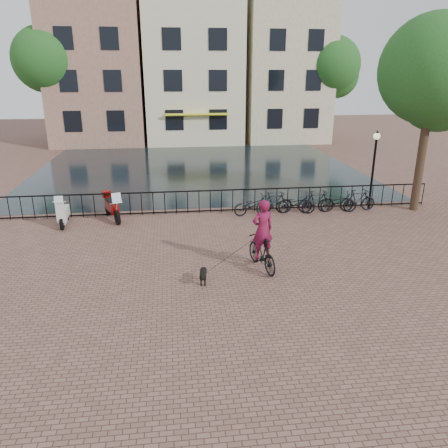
{
  "coord_description": "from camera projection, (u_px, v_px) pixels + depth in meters",
  "views": [
    {
      "loc": [
        -1.64,
        -10.43,
        5.99
      ],
      "look_at": [
        0.0,
        3.0,
        1.2
      ],
      "focal_mm": 35.0,
      "sensor_mm": 36.0,
      "label": 1
    }
  ],
  "objects": [
    {
      "name": "tree_near_right",
      "position": [
        434.0,
        70.0,
        17.83
      ],
      "size": [
        4.48,
        4.48,
        8.24
      ],
      "color": "black",
      "rests_on": "ground"
    },
    {
      "name": "parked_bike_2",
      "position": [
        295.0,
        204.0,
        19.14
      ],
      "size": [
        1.79,
        0.86,
        0.9
      ],
      "primitive_type": "imported",
      "rotation": [
        0.0,
        0.0,
        1.41
      ],
      "color": "black",
      "rests_on": "ground"
    },
    {
      "name": "parked_bike_4",
      "position": [
        337.0,
        202.0,
        19.36
      ],
      "size": [
        1.78,
        0.84,
        0.9
      ],
      "primitive_type": "imported",
      "rotation": [
        0.0,
        0.0,
        1.43
      ],
      "color": "black",
      "rests_on": "ground"
    },
    {
      "name": "parked_bike_5",
      "position": [
        358.0,
        200.0,
        19.45
      ],
      "size": [
        1.69,
        0.59,
        1.0
      ],
      "primitive_type": "imported",
      "rotation": [
        0.0,
        0.0,
        1.64
      ],
      "color": "black",
      "rests_on": "ground"
    },
    {
      "name": "parked_bike_0",
      "position": [
        253.0,
        205.0,
        18.93
      ],
      "size": [
        1.79,
        0.87,
        0.9
      ],
      "primitive_type": "imported",
      "rotation": [
        0.0,
        0.0,
        1.73
      ],
      "color": "black",
      "rests_on": "ground"
    },
    {
      "name": "dog",
      "position": [
        203.0,
        275.0,
        12.9
      ],
      "size": [
        0.32,
        0.76,
        0.5
      ],
      "rotation": [
        0.0,
        0.0,
        -0.12
      ],
      "color": "black",
      "rests_on": "ground"
    },
    {
      "name": "railing",
      "position": [
        210.0,
        201.0,
        19.27
      ],
      "size": [
        20.0,
        0.05,
        1.02
      ],
      "color": "black",
      "rests_on": "ground"
    },
    {
      "name": "motorcycle",
      "position": [
        112.0,
        204.0,
        18.27
      ],
      "size": [
        1.16,
        1.98,
        1.39
      ],
      "rotation": [
        0.0,
        0.0,
        0.39
      ],
      "color": "maroon",
      "rests_on": "ground"
    },
    {
      "name": "parked_bike_1",
      "position": [
        274.0,
        203.0,
        19.02
      ],
      "size": [
        1.71,
        0.7,
        1.0
      ],
      "primitive_type": "imported",
      "rotation": [
        0.0,
        0.0,
        1.71
      ],
      "color": "black",
      "rests_on": "ground"
    },
    {
      "name": "tree_far_left",
      "position": [
        45.0,
        60.0,
        33.72
      ],
      "size": [
        5.04,
        5.04,
        9.27
      ],
      "color": "black",
      "rests_on": "ground"
    },
    {
      "name": "ground",
      "position": [
        237.0,
        301.0,
        11.95
      ],
      "size": [
        100.0,
        100.0,
        0.0
      ],
      "primitive_type": "plane",
      "color": "brown",
      "rests_on": "ground"
    },
    {
      "name": "parked_bike_3",
      "position": [
        316.0,
        202.0,
        19.24
      ],
      "size": [
        1.68,
        0.54,
        1.0
      ],
      "primitive_type": "imported",
      "rotation": [
        0.0,
        0.0,
        1.61
      ],
      "color": "black",
      "rests_on": "ground"
    },
    {
      "name": "canal_house_left",
      "position": [
        98.0,
        65.0,
        37.03
      ],
      "size": [
        7.5,
        9.0,
        12.8
      ],
      "color": "#81554B",
      "rests_on": "ground"
    },
    {
      "name": "canal_water",
      "position": [
        197.0,
        168.0,
        28.14
      ],
      "size": [
        20.0,
        20.0,
        0.0
      ],
      "primitive_type": "plane",
      "color": "black",
      "rests_on": "ground"
    },
    {
      "name": "canal_house_mid",
      "position": [
        192.0,
        71.0,
        38.11
      ],
      "size": [
        8.0,
        9.5,
        11.8
      ],
      "color": "beige",
      "rests_on": "ground"
    },
    {
      "name": "canal_house_right",
      "position": [
        282.0,
        62.0,
        38.77
      ],
      "size": [
        7.0,
        9.0,
        13.3
      ],
      "color": "tan",
      "rests_on": "ground"
    },
    {
      "name": "tree_far_right",
      "position": [
        332.0,
        65.0,
        36.46
      ],
      "size": [
        4.76,
        4.76,
        8.76
      ],
      "color": "black",
      "rests_on": "ground"
    },
    {
      "name": "lamp_post",
      "position": [
        374.0,
        157.0,
        19.09
      ],
      "size": [
        0.3,
        0.3,
        3.45
      ],
      "color": "black",
      "rests_on": "ground"
    },
    {
      "name": "scooter",
      "position": [
        63.0,
        208.0,
        17.65
      ],
      "size": [
        0.54,
        1.57,
        1.44
      ],
      "rotation": [
        0.0,
        0.0,
        0.07
      ],
      "color": "silver",
      "rests_on": "ground"
    },
    {
      "name": "cyclist",
      "position": [
        262.0,
        239.0,
        13.58
      ],
      "size": [
        1.02,
        2.03,
        2.67
      ],
      "rotation": [
        0.0,
        0.0,
        3.39
      ],
      "color": "black",
      "rests_on": "ground"
    }
  ]
}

